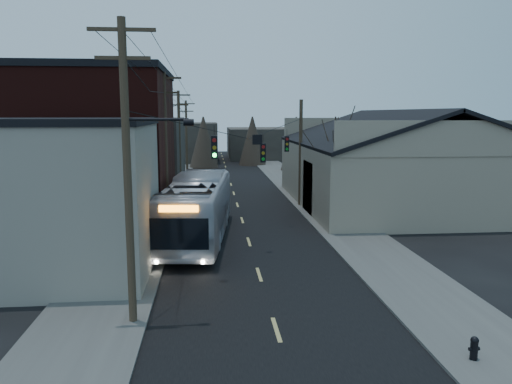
% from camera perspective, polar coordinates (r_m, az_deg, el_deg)
% --- Properties ---
extents(ground, '(160.00, 160.00, 0.00)m').
position_cam_1_polar(ground, '(16.11, 3.33, -18.39)').
color(ground, black).
rests_on(ground, ground).
extents(road_surface, '(9.00, 110.00, 0.02)m').
position_cam_1_polar(road_surface, '(44.81, -2.43, -0.56)').
color(road_surface, black).
rests_on(road_surface, ground).
extents(sidewalk_left, '(4.00, 110.00, 0.12)m').
position_cam_1_polar(sidewalk_left, '(44.95, -10.74, -0.61)').
color(sidewalk_left, '#474744').
rests_on(sidewalk_left, ground).
extents(sidewalk_right, '(4.00, 110.00, 0.12)m').
position_cam_1_polar(sidewalk_right, '(45.59, 5.75, -0.37)').
color(sidewalk_right, '#474744').
rests_on(sidewalk_right, ground).
extents(building_clapboard, '(8.00, 8.00, 7.00)m').
position_cam_1_polar(building_clapboard, '(24.43, -21.39, -0.85)').
color(building_clapboard, gray).
rests_on(building_clapboard, ground).
extents(building_brick, '(10.00, 12.00, 10.00)m').
position_cam_1_polar(building_brick, '(35.10, -18.20, 4.58)').
color(building_brick, black).
rests_on(building_brick, ground).
extents(building_left_far, '(9.00, 14.00, 7.00)m').
position_cam_1_polar(building_left_far, '(50.82, -13.60, 4.29)').
color(building_left_far, '#2F2A26').
rests_on(building_left_far, ground).
extents(warehouse, '(16.16, 20.60, 7.73)m').
position_cam_1_polar(warehouse, '(42.25, 15.82, 2.21)').
color(warehouse, gray).
rests_on(warehouse, ground).
extents(building_far_left, '(10.00, 12.00, 6.00)m').
position_cam_1_polar(building_far_left, '(79.35, -8.10, 5.67)').
color(building_far_left, '#2F2A26').
rests_on(building_far_left, ground).
extents(building_far_right, '(12.00, 14.00, 5.00)m').
position_cam_1_polar(building_far_right, '(84.78, 0.92, 5.62)').
color(building_far_right, '#2F2A26').
rests_on(building_far_right, ground).
extents(bare_tree, '(0.40, 0.40, 7.20)m').
position_cam_1_polar(bare_tree, '(35.44, 8.94, 2.68)').
color(bare_tree, black).
rests_on(bare_tree, ground).
extents(utility_lines, '(11.24, 45.28, 10.50)m').
position_cam_1_polar(utility_lines, '(38.37, -6.70, 5.23)').
color(utility_lines, '#382B1E').
rests_on(utility_lines, ground).
extents(bus, '(4.45, 13.67, 3.74)m').
position_cam_1_polar(bus, '(29.66, -6.77, -1.86)').
color(bus, '#B3B6C0').
rests_on(bus, ground).
extents(parked_car, '(2.02, 4.72, 1.51)m').
position_cam_1_polar(parked_car, '(51.09, -7.53, 1.39)').
color(parked_car, '#AEB1B6').
rests_on(parked_car, ground).
extents(fire_hydrant, '(0.34, 0.25, 0.72)m').
position_cam_1_polar(fire_hydrant, '(16.88, 23.67, -15.93)').
color(fire_hydrant, black).
rests_on(fire_hydrant, sidewalk_right).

